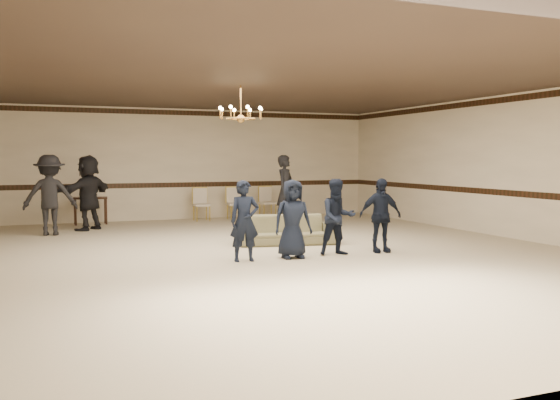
{
  "coord_description": "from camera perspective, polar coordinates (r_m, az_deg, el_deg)",
  "views": [
    {
      "loc": [
        -3.76,
        -10.41,
        1.79
      ],
      "look_at": [
        0.23,
        -0.5,
        1.04
      ],
      "focal_mm": 38.92,
      "sensor_mm": 36.0,
      "label": 1
    }
  ],
  "objects": [
    {
      "name": "crown_molding",
      "position": [
        17.85,
        -9.79,
        8.09
      ],
      "size": [
        12.0,
        0.02,
        0.14
      ],
      "primitive_type": "cube",
      "color": "black",
      "rests_on": "wall_back"
    },
    {
      "name": "adult_left",
      "position": [
        14.92,
        -20.81,
        0.44
      ],
      "size": [
        1.27,
        0.83,
        1.86
      ],
      "primitive_type": "imported",
      "rotation": [
        0.0,
        0.0,
        3.02
      ],
      "color": "black",
      "rests_on": "floor"
    },
    {
      "name": "adult_mid",
      "position": [
        15.66,
        -17.57,
        0.67
      ],
      "size": [
        1.62,
        1.59,
        1.86
      ],
      "primitive_type": "imported",
      "rotation": [
        0.0,
        0.0,
        3.9
      ],
      "color": "black",
      "rests_on": "floor"
    },
    {
      "name": "adult_right",
      "position": [
        16.46,
        0.54,
        1.01
      ],
      "size": [
        0.8,
        0.78,
        1.86
      ],
      "primitive_type": "imported",
      "rotation": [
        0.0,
        0.0,
        0.73
      ],
      "color": "black",
      "rests_on": "floor"
    },
    {
      "name": "banquet_chair_right",
      "position": [
        17.9,
        -1.17,
        -0.24
      ],
      "size": [
        0.47,
        0.47,
        0.93
      ],
      "primitive_type": null,
      "rotation": [
        0.0,
        0.0,
        0.05
      ],
      "color": "beige",
      "rests_on": "floor"
    },
    {
      "name": "boy_a",
      "position": [
        10.45,
        -3.35,
        -1.97
      ],
      "size": [
        0.54,
        0.38,
        1.4
      ],
      "primitive_type": "imported",
      "rotation": [
        0.0,
        0.0,
        -0.1
      ],
      "color": "black",
      "rests_on": "floor"
    },
    {
      "name": "settee",
      "position": [
        12.59,
        0.71,
        -2.79
      ],
      "size": [
        2.16,
        1.18,
        0.6
      ],
      "primitive_type": "imported",
      "rotation": [
        0.0,
        0.0,
        -0.19
      ],
      "color": "#6F6C4A",
      "rests_on": "floor"
    },
    {
      "name": "boy_c",
      "position": [
        11.16,
        5.45,
        -1.61
      ],
      "size": [
        0.74,
        0.61,
        1.4
      ],
      "primitive_type": "imported",
      "rotation": [
        0.0,
        0.0,
        -0.12
      ],
      "color": "black",
      "rests_on": "floor"
    },
    {
      "name": "banquet_chair_left",
      "position": [
        17.3,
        -7.37,
        -0.43
      ],
      "size": [
        0.45,
        0.45,
        0.93
      ],
      "primitive_type": null,
      "rotation": [
        0.0,
        0.0,
        -0.01
      ],
      "color": "beige",
      "rests_on": "floor"
    },
    {
      "name": "banquet_chair_mid",
      "position": [
        17.57,
        -4.22,
        -0.33
      ],
      "size": [
        0.48,
        0.48,
        0.93
      ],
      "primitive_type": null,
      "rotation": [
        0.0,
        0.0,
        -0.08
      ],
      "color": "beige",
      "rests_on": "floor"
    },
    {
      "name": "boy_d",
      "position": [
        11.59,
        9.4,
        -1.43
      ],
      "size": [
        0.86,
        0.46,
        1.4
      ],
      "primitive_type": "imported",
      "rotation": [
        0.0,
        0.0,
        -0.15
      ],
      "color": "black",
      "rests_on": "floor"
    },
    {
      "name": "chandelier",
      "position": [
        12.07,
        -3.71,
        9.16
      ],
      "size": [
        0.94,
        0.94,
        0.89
      ],
      "primitive_type": null,
      "color": "gold",
      "rests_on": "ceiling"
    },
    {
      "name": "chair_rail",
      "position": [
        17.82,
        -9.71,
        1.41
      ],
      "size": [
        12.0,
        0.02,
        0.14
      ],
      "primitive_type": "cube",
      "color": "black",
      "rests_on": "wall_back"
    },
    {
      "name": "console_table",
      "position": [
        17.01,
        -17.37,
        -0.97
      ],
      "size": [
        0.91,
        0.46,
        0.74
      ],
      "primitive_type": "cube",
      "rotation": [
        0.0,
        0.0,
        -0.1
      ],
      "color": "#331911",
      "rests_on": "floor"
    },
    {
      "name": "room",
      "position": [
        11.07,
        -2.06,
        3.03
      ],
      "size": [
        12.01,
        14.01,
        3.21
      ],
      "color": "tan",
      "rests_on": "ground"
    },
    {
      "name": "boy_b",
      "position": [
        10.77,
        1.19,
        -1.79
      ],
      "size": [
        0.72,
        0.5,
        1.4
      ],
      "primitive_type": "imported",
      "rotation": [
        0.0,
        0.0,
        -0.07
      ],
      "color": "black",
      "rests_on": "floor"
    }
  ]
}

